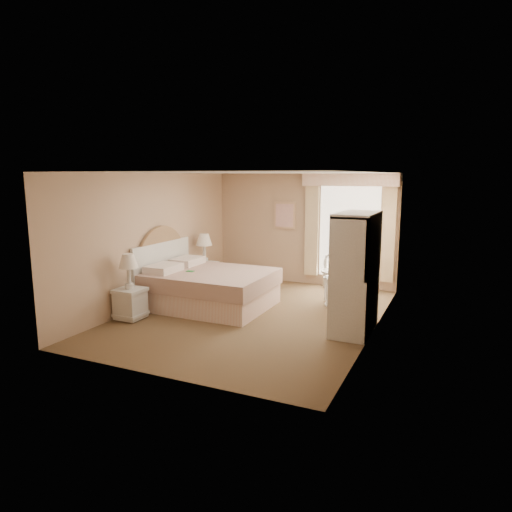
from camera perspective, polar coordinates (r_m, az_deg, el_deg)
The scene contains 9 objects.
room at distance 7.89m, azimuth -0.37°, elevation 1.27°, with size 4.21×5.51×2.51m.
window at distance 10.05m, azimuth 11.50°, elevation 3.48°, with size 2.05×0.22×2.51m.
framed_art at distance 10.52m, azimuth 3.60°, elevation 5.09°, with size 0.52×0.04×0.62m.
bed at distance 8.73m, azimuth -6.54°, elevation -3.75°, with size 2.29×1.81×1.60m.
nightstand_near at distance 8.15m, azimuth -15.49°, elevation -4.74°, with size 0.47×0.47×1.13m.
nightstand_far at distance 10.13m, azimuth -6.44°, elevation -1.45°, with size 0.49×0.49×1.18m.
round_table at distance 8.80m, azimuth 10.22°, elevation -3.24°, with size 0.65×0.65×0.68m.
cafe_chair at distance 8.96m, azimuth 9.92°, elevation -2.21°, with size 0.61×0.61×0.99m.
armoire at distance 7.35m, azimuth 12.34°, elevation -3.30°, with size 0.57×1.14×1.90m.
Camera 1 is at (3.27, -7.09, 2.45)m, focal length 32.00 mm.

